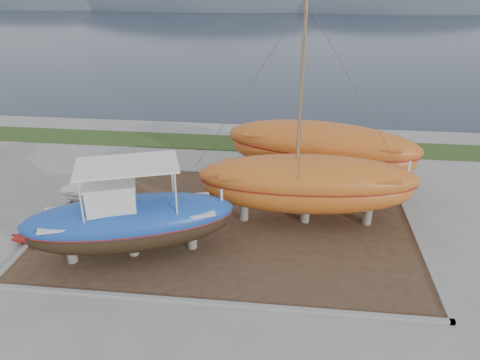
% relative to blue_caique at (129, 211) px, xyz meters
% --- Properties ---
extents(ground, '(140.00, 140.00, 0.00)m').
position_rel_blue_caique_xyz_m(ground, '(3.95, -0.82, -2.27)').
color(ground, gray).
rests_on(ground, ground).
extents(dirt_patch, '(18.00, 12.00, 0.06)m').
position_rel_blue_caique_xyz_m(dirt_patch, '(3.95, 3.18, -2.24)').
color(dirt_patch, '#422D1E').
rests_on(dirt_patch, ground).
extents(curb_frame, '(18.60, 12.60, 0.15)m').
position_rel_blue_caique_xyz_m(curb_frame, '(3.95, 3.18, -2.20)').
color(curb_frame, gray).
rests_on(curb_frame, ground).
extents(grass_strip, '(44.00, 3.00, 0.08)m').
position_rel_blue_caique_xyz_m(grass_strip, '(3.95, 14.68, -2.23)').
color(grass_strip, '#284219').
rests_on(grass_strip, ground).
extents(sea, '(260.00, 100.00, 0.04)m').
position_rel_blue_caique_xyz_m(sea, '(3.95, 69.18, -2.27)').
color(sea, '#1C2839').
rests_on(sea, ground).
extents(mountain_ridge, '(200.00, 36.00, 20.00)m').
position_rel_blue_caique_xyz_m(mountain_ridge, '(3.95, 124.18, -2.27)').
color(mountain_ridge, '#333D49').
rests_on(mountain_ridge, ground).
extents(blue_caique, '(9.64, 5.70, 4.43)m').
position_rel_blue_caique_xyz_m(blue_caique, '(0.00, 0.00, 0.00)').
color(blue_caique, '#1C4CB3').
rests_on(blue_caique, dirt_patch).
extents(white_dinghy, '(4.28, 2.31, 1.22)m').
position_rel_blue_caique_xyz_m(white_dinghy, '(-3.40, 4.47, -1.60)').
color(white_dinghy, silver).
rests_on(white_dinghy, dirt_patch).
extents(orange_sailboat, '(10.92, 3.69, 10.61)m').
position_rel_blue_caique_xyz_m(orange_sailboat, '(7.71, 3.86, 3.09)').
color(orange_sailboat, '#B95A1C').
rests_on(orange_sailboat, dirt_patch).
extents(orange_bare_hull, '(11.57, 5.43, 3.65)m').
position_rel_blue_caique_xyz_m(orange_bare_hull, '(8.56, 8.49, -0.39)').
color(orange_bare_hull, '#B95A1C').
rests_on(orange_bare_hull, dirt_patch).
extents(red_trailer, '(2.45, 1.54, 0.32)m').
position_rel_blue_caique_xyz_m(red_trailer, '(-5.14, 0.49, -2.11)').
color(red_trailer, '#9D1911').
rests_on(red_trailer, ground).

